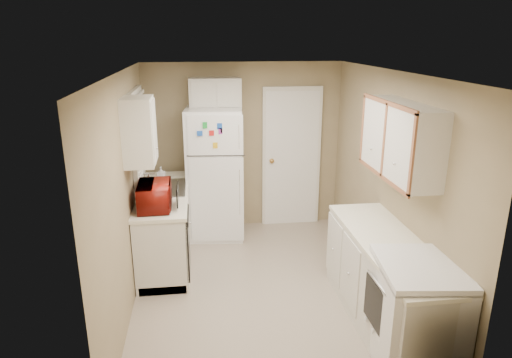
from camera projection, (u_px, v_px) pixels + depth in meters
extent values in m
plane|color=#BEAE9B|center=(262.00, 289.00, 5.16)|extent=(3.80, 3.80, 0.00)
plane|color=white|center=(263.00, 72.00, 4.44)|extent=(3.80, 3.80, 0.00)
plane|color=#998866|center=(126.00, 194.00, 4.63)|extent=(3.80, 3.80, 0.00)
plane|color=#998866|center=(389.00, 183.00, 4.97)|extent=(3.80, 3.80, 0.00)
plane|color=#998866|center=(244.00, 147.00, 6.60)|extent=(2.80, 2.80, 0.00)
plane|color=#998866|center=(302.00, 280.00, 3.00)|extent=(2.80, 2.80, 0.00)
cube|color=silver|center=(166.00, 226.00, 5.74)|extent=(0.60, 1.80, 0.90)
cube|color=black|center=(188.00, 242.00, 5.20)|extent=(0.03, 0.58, 0.72)
cube|color=gray|center=(164.00, 191.00, 5.76)|extent=(0.54, 0.74, 0.16)
imported|color=maroon|center=(155.00, 195.00, 5.04)|extent=(0.53, 0.30, 0.35)
imported|color=white|center=(161.00, 174.00, 5.99)|extent=(0.11, 0.11, 0.20)
cube|color=silver|center=(139.00, 134.00, 5.51)|extent=(0.10, 0.98, 1.08)
cube|color=silver|center=(139.00, 131.00, 4.68)|extent=(0.30, 0.45, 0.70)
cube|color=white|center=(215.00, 173.00, 6.35)|extent=(0.81, 0.79, 1.82)
cube|color=silver|center=(215.00, 93.00, 6.17)|extent=(0.70, 0.30, 0.40)
cube|color=white|center=(291.00, 158.00, 6.70)|extent=(0.86, 0.06, 2.08)
cube|color=silver|center=(386.00, 284.00, 4.40)|extent=(0.60, 2.00, 0.90)
cube|color=white|center=(415.00, 315.00, 3.85)|extent=(0.74, 0.87, 0.97)
cube|color=silver|center=(401.00, 140.00, 4.30)|extent=(0.30, 1.20, 0.70)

